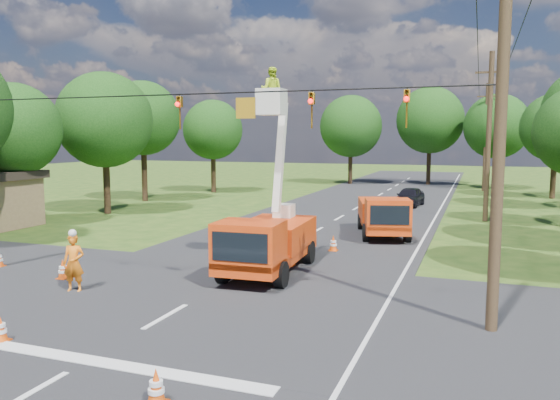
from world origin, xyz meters
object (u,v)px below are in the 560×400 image
at_px(tree_left_c, 14,130).
at_px(tree_left_d, 104,120).
at_px(bucket_truck, 268,231).
at_px(traffic_cone_4, 63,269).
at_px(traffic_cone_2, 290,257).
at_px(pole_right_mid, 489,136).
at_px(traffic_cone_3, 333,243).
at_px(tree_far_a, 351,126).
at_px(distant_car, 409,197).
at_px(tree_left_f, 213,130).
at_px(tree_far_b, 430,120).
at_px(pole_right_near, 500,133).
at_px(second_truck, 383,215).
at_px(traffic_cone_1, 156,387).
at_px(tree_far_c, 497,126).
at_px(traffic_cone_7, 398,222).
at_px(ground_worker, 74,263).
at_px(pole_right_far, 486,136).
at_px(traffic_cone_0, 0,328).
at_px(tree_right_e, 556,128).
at_px(tree_left_e, 143,118).

height_order(tree_left_c, tree_left_d, tree_left_d).
xyz_separation_m(bucket_truck, traffic_cone_4, (-6.52, -3.27, -1.23)).
bearing_deg(traffic_cone_2, pole_right_mid, 64.25).
bearing_deg(tree_left_c, traffic_cone_3, -2.07).
height_order(tree_left_c, tree_far_a, tree_far_a).
xyz_separation_m(distant_car, tree_left_f, (-18.14, 4.25, 4.99)).
relative_size(tree_far_a, tree_far_b, 0.92).
height_order(traffic_cone_4, pole_right_near, pole_right_near).
distance_m(second_truck, tree_left_c, 20.88).
relative_size(bucket_truck, second_truck, 1.26).
xyz_separation_m(traffic_cone_1, tree_left_d, (-17.53, 21.38, 5.77)).
bearing_deg(tree_far_b, second_truck, -88.97).
bearing_deg(traffic_cone_3, tree_far_c, 77.65).
bearing_deg(traffic_cone_4, traffic_cone_7, 57.89).
height_order(pole_right_mid, tree_far_c, pole_right_mid).
bearing_deg(traffic_cone_3, ground_worker, -124.80).
bearing_deg(traffic_cone_7, traffic_cone_2, -104.08).
bearing_deg(pole_right_mid, traffic_cone_1, -102.76).
relative_size(pole_right_mid, pole_right_far, 1.00).
height_order(traffic_cone_0, tree_far_c, tree_far_c).
bearing_deg(ground_worker, tree_left_d, 108.09).
bearing_deg(tree_far_a, traffic_cone_1, -81.33).
height_order(tree_left_f, tree_right_e, tree_right_e).
bearing_deg(bucket_truck, tree_far_b, 84.22).
xyz_separation_m(traffic_cone_4, tree_far_c, (15.16, 41.64, 5.70)).
xyz_separation_m(tree_left_d, tree_far_a, (10.00, 28.00, 0.06)).
relative_size(pole_right_near, tree_left_e, 1.06).
bearing_deg(tree_left_c, traffic_cone_4, -38.54).
height_order(bucket_truck, traffic_cone_3, bucket_truck).
bearing_deg(traffic_cone_1, tree_far_a, 98.67).
height_order(bucket_truck, pole_right_mid, pole_right_mid).
height_order(traffic_cone_4, tree_left_d, tree_left_d).
height_order(traffic_cone_3, tree_left_d, tree_left_d).
relative_size(traffic_cone_1, pole_right_mid, 0.07).
relative_size(traffic_cone_0, tree_left_c, 0.09).
bearing_deg(tree_far_b, tree_left_f, -139.88).
bearing_deg(traffic_cone_1, traffic_cone_4, 140.52).
bearing_deg(traffic_cone_7, traffic_cone_4, -122.11).
distance_m(traffic_cone_3, tree_far_b, 37.25).
distance_m(bucket_truck, tree_left_e, 25.95).
relative_size(bucket_truck, tree_left_e, 0.80).
height_order(traffic_cone_4, pole_right_far, pole_right_far).
xyz_separation_m(traffic_cone_7, tree_far_b, (-0.92, 29.38, 6.45)).
distance_m(second_truck, distant_car, 13.00).
distance_m(traffic_cone_3, tree_far_c, 34.94).
bearing_deg(tree_right_e, distant_car, -138.51).
bearing_deg(distant_car, ground_worker, -99.87).
height_order(pole_right_mid, tree_right_e, pole_right_mid).
bearing_deg(traffic_cone_3, tree_left_c, 177.93).
relative_size(pole_right_near, tree_right_e, 1.16).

